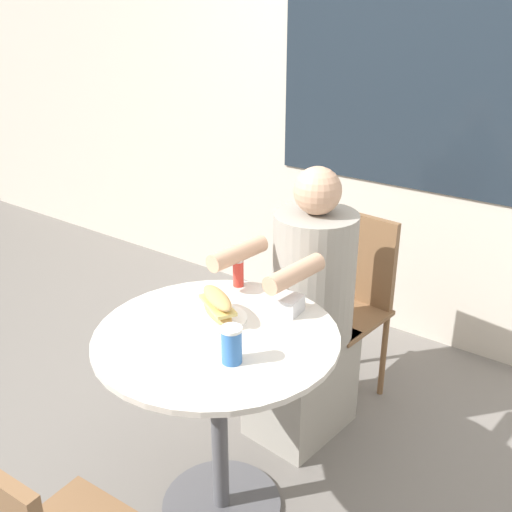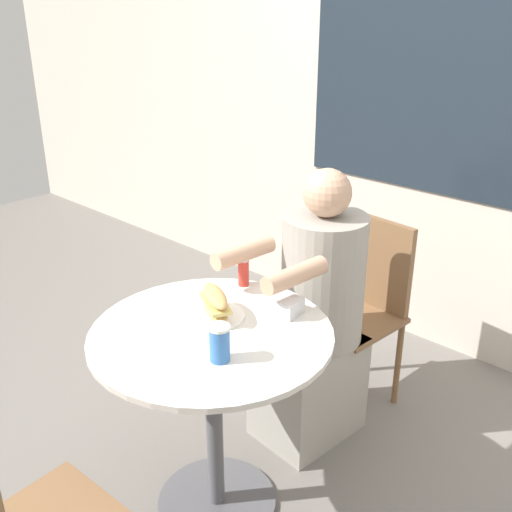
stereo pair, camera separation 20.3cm
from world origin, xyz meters
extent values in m
plane|color=slate|center=(0.00, 0.00, 0.00)|extent=(8.00, 8.00, 0.00)
cube|color=beige|center=(0.00, 1.65, 1.40)|extent=(8.00, 0.08, 2.80)
cube|color=#1E2833|center=(0.02, 1.60, 1.49)|extent=(1.64, 0.01, 1.29)
cylinder|color=beige|center=(0.00, 0.00, 0.74)|extent=(0.81, 0.81, 0.02)
cylinder|color=#515156|center=(0.00, 0.00, 0.37)|extent=(0.06, 0.06, 0.71)
cylinder|color=#515156|center=(0.00, 0.00, 0.01)|extent=(0.44, 0.44, 0.02)
cube|color=brown|center=(-0.01, 0.84, 0.44)|extent=(0.41, 0.41, 0.02)
cube|color=brown|center=(0.01, 1.02, 0.66)|extent=(0.35, 0.06, 0.42)
cylinder|color=brown|center=(0.14, 0.66, 0.21)|extent=(0.03, 0.03, 0.43)
cylinder|color=brown|center=(-0.18, 0.69, 0.21)|extent=(0.03, 0.03, 0.43)
cylinder|color=brown|center=(0.17, 0.99, 0.21)|extent=(0.03, 0.03, 0.43)
cylinder|color=brown|center=(-0.15, 1.02, 0.21)|extent=(0.03, 0.03, 0.43)
cube|color=gray|center=(-0.01, 0.56, 0.23)|extent=(0.36, 0.45, 0.45)
cylinder|color=gray|center=(-0.01, 0.62, 0.72)|extent=(0.34, 0.34, 0.53)
sphere|color=tan|center=(-0.01, 0.62, 1.08)|extent=(0.19, 0.19, 0.19)
cylinder|color=tan|center=(0.10, 0.31, 0.88)|extent=(0.09, 0.28, 0.07)
cylinder|color=tan|center=(-0.17, 0.33, 0.88)|extent=(0.09, 0.28, 0.07)
cylinder|color=white|center=(-0.06, 0.08, 0.75)|extent=(0.20, 0.20, 0.01)
ellipsoid|color=tan|center=(-0.06, 0.08, 0.78)|extent=(0.20, 0.15, 0.04)
cube|color=#D6BC66|center=(-0.06, 0.08, 0.80)|extent=(0.19, 0.15, 0.01)
ellipsoid|color=tan|center=(-0.06, 0.08, 0.83)|extent=(0.20, 0.15, 0.04)
cylinder|color=#336BB7|center=(0.14, -0.10, 0.80)|extent=(0.06, 0.06, 0.11)
cylinder|color=white|center=(0.14, -0.10, 0.86)|extent=(0.07, 0.07, 0.01)
cube|color=silver|center=(0.11, 0.26, 0.78)|extent=(0.10, 0.10, 0.06)
cylinder|color=red|center=(-0.16, 0.32, 0.80)|extent=(0.04, 0.04, 0.10)
cone|color=white|center=(-0.16, 0.32, 0.86)|extent=(0.04, 0.04, 0.03)
camera|label=1|loc=(1.10, -1.29, 1.76)|focal=42.00mm
camera|label=2|loc=(1.26, -1.16, 1.76)|focal=42.00mm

